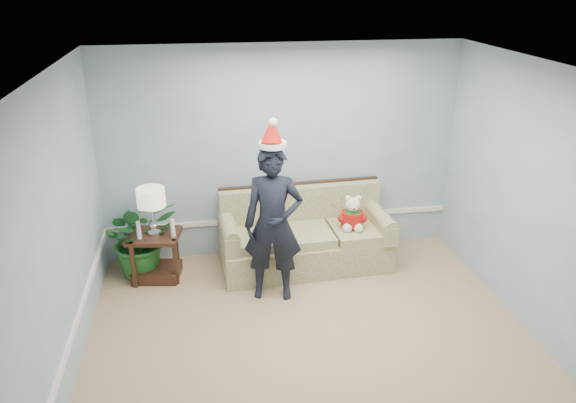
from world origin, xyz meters
The scene contains 10 objects.
room_shell centered at (0.00, 0.00, 1.35)m, with size 4.54×5.04×2.74m.
wainscot_trim centered at (-1.18, 1.18, 0.45)m, with size 4.49×4.99×0.06m.
sofa centered at (0.22, 2.06, 0.34)m, with size 2.12×1.00×0.97m.
side_table centered at (-1.61, 1.99, 0.23)m, with size 0.67×0.59×0.58m.
table_lamp centered at (-1.60, 1.99, 1.03)m, with size 0.33×0.33×0.58m.
candle_pair centered at (-1.57, 1.90, 0.68)m, with size 0.44×0.06×0.22m.
houseplant centered at (-1.79, 2.13, 0.48)m, with size 0.87×0.75×0.97m, color #1B5B22.
man centered at (-0.26, 1.38, 0.89)m, with size 0.65×0.43×1.78m, color black.
santa_hat centered at (-0.26, 1.39, 1.92)m, with size 0.34×0.37×0.34m.
teddy_bear centered at (0.80, 1.92, 0.67)m, with size 0.31×0.33×0.44m.
Camera 1 is at (-1.00, -4.17, 3.47)m, focal length 35.00 mm.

